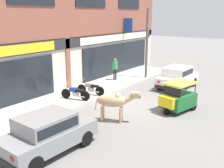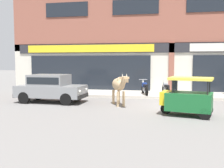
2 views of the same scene
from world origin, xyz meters
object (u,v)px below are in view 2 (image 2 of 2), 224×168
at_px(car_1, 50,87).
at_px(auto_rickshaw, 187,99).
at_px(motorcycle_0, 145,88).
at_px(motorcycle_1, 166,88).
at_px(cow, 119,85).

distance_m(car_1, auto_rickshaw, 7.05).
height_order(auto_rickshaw, motorcycle_0, auto_rickshaw).
xyz_separation_m(motorcycle_0, motorcycle_1, (1.25, -0.07, 0.00)).
bearing_deg(motorcycle_0, car_1, -146.26).
bearing_deg(auto_rickshaw, car_1, 162.47).
relative_size(cow, motorcycle_1, 1.11).
distance_m(cow, car_1, 3.69).
height_order(cow, auto_rickshaw, cow).
height_order(car_1, auto_rickshaw, auto_rickshaw).
xyz_separation_m(car_1, motorcycle_0, (4.69, 3.13, -0.28)).
bearing_deg(auto_rickshaw, motorcycle_0, 111.12).
height_order(cow, motorcycle_1, cow).
bearing_deg(car_1, motorcycle_0, 33.74).
relative_size(auto_rickshaw, motorcycle_1, 1.19).
relative_size(car_1, auto_rickshaw, 1.72).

